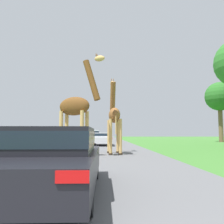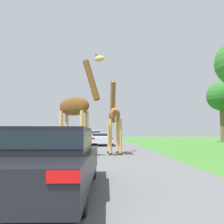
{
  "view_description": "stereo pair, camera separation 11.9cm",
  "coord_description": "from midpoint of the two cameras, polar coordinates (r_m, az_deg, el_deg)",
  "views": [
    {
      "loc": [
        0.93,
        -0.4,
        1.17
      ],
      "look_at": [
        1.35,
        13.02,
        2.37
      ],
      "focal_mm": 38.0,
      "sensor_mm": 36.0,
      "label": 1
    },
    {
      "loc": [
        1.05,
        -0.41,
        1.17
      ],
      "look_at": [
        1.35,
        13.02,
        2.37
      ],
      "focal_mm": 38.0,
      "sensor_mm": 36.0,
      "label": 2
    }
  ],
  "objects": [
    {
      "name": "car_lead_maroon",
      "position": [
        5.01,
        -15.53,
        -10.47
      ],
      "size": [
        1.99,
        4.58,
        1.28
      ],
      "color": "black",
      "rests_on": "ground"
    },
    {
      "name": "car_queue_left",
      "position": [
        30.41,
        -4.38,
        -5.79
      ],
      "size": [
        1.88,
        4.78,
        1.53
      ],
      "color": "silver",
      "rests_on": "ground"
    },
    {
      "name": "car_queue_right",
      "position": [
        23.0,
        -2.18,
        -6.34
      ],
      "size": [
        1.94,
        4.73,
        1.21
      ],
      "color": "silver",
      "rests_on": "ground"
    },
    {
      "name": "giraffe_companion",
      "position": [
        12.42,
        -8.19,
        0.99
      ],
      "size": [
        2.55,
        1.43,
        5.26
      ],
      "rotation": [
        0.0,
        0.0,
        -1.98
      ],
      "color": "tan",
      "rests_on": "ground"
    },
    {
      "name": "road",
      "position": [
        30.44,
        -3.17,
        -7.3
      ],
      "size": [
        8.13,
        120.0,
        0.0
      ],
      "color": "#5B5B5E",
      "rests_on": "ground"
    },
    {
      "name": "giraffe_near_road",
      "position": [
        13.64,
        0.76,
        -0.86
      ],
      "size": [
        0.83,
        2.58,
        4.62
      ],
      "rotation": [
        0.0,
        0.0,
        0.06
      ],
      "color": "tan",
      "rests_on": "ground"
    },
    {
      "name": "tree_left_edge",
      "position": [
        34.87,
        24.89,
        3.31
      ],
      "size": [
        3.83,
        3.83,
        8.0
      ],
      "color": "brown",
      "rests_on": "ground"
    }
  ]
}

